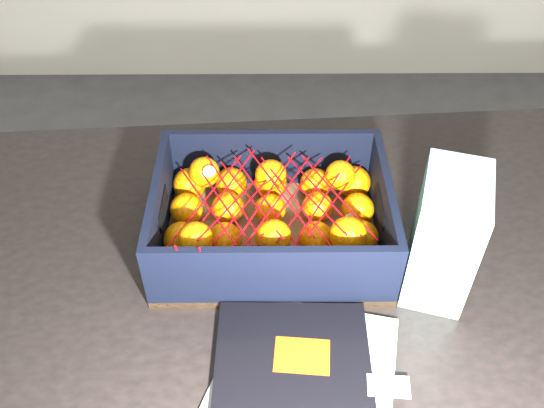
{
  "coord_description": "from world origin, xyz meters",
  "views": [
    {
      "loc": [
        0.15,
        -0.67,
        1.46
      ],
      "look_at": [
        0.15,
        -0.04,
        0.86
      ],
      "focal_mm": 38.32,
      "sensor_mm": 36.0,
      "label": 1
    }
  ],
  "objects_px": {
    "table": "(294,305)",
    "retail_carton": "(445,235)",
    "magazine_stack": "(298,394)",
    "produce_crate": "(272,223)"
  },
  "relations": [
    {
      "from": "produce_crate",
      "to": "retail_carton",
      "type": "height_order",
      "value": "retail_carton"
    },
    {
      "from": "magazine_stack",
      "to": "retail_carton",
      "type": "relative_size",
      "value": 1.67
    },
    {
      "from": "table",
      "to": "produce_crate",
      "type": "distance_m",
      "value": 0.16
    },
    {
      "from": "table",
      "to": "magazine_stack",
      "type": "distance_m",
      "value": 0.25
    },
    {
      "from": "retail_carton",
      "to": "table",
      "type": "bearing_deg",
      "value": -170.15
    },
    {
      "from": "table",
      "to": "produce_crate",
      "type": "xyz_separation_m",
      "value": [
        -0.04,
        0.06,
        0.14
      ]
    },
    {
      "from": "table",
      "to": "retail_carton",
      "type": "bearing_deg",
      "value": -6.91
    },
    {
      "from": "magazine_stack",
      "to": "produce_crate",
      "type": "distance_m",
      "value": 0.29
    },
    {
      "from": "magazine_stack",
      "to": "produce_crate",
      "type": "relative_size",
      "value": 0.91
    },
    {
      "from": "magazine_stack",
      "to": "retail_carton",
      "type": "bearing_deg",
      "value": 42.2
    }
  ]
}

